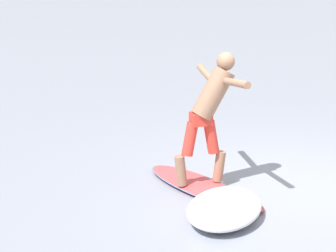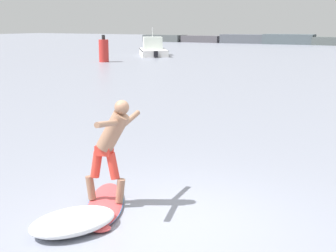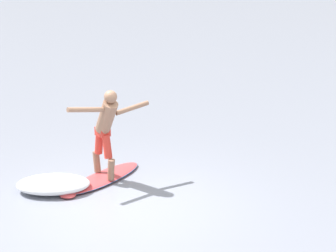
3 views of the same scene
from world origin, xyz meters
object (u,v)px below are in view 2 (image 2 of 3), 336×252
Objects in this scene: surfer at (112,142)px; channel_marker_buoy at (104,50)px; fishing_boat_near_jetty at (153,49)px; surfboard at (106,204)px.

channel_marker_buoy is (-17.91, 23.79, -0.22)m from surfer.
surfer is 0.29× the size of fishing_boat_near_jetty.
channel_marker_buoy is (0.54, -8.38, 0.34)m from fishing_boat_near_jetty.
surfer is at bearing 28.69° from surfboard.
fishing_boat_near_jetty is 8.40m from channel_marker_buoy.
surfboard is at bearing -60.37° from fishing_boat_near_jetty.
surfboard is 29.77m from channel_marker_buoy.
fishing_boat_near_jetty is (-18.33, 32.23, 0.51)m from surfboard.
surfer is 0.83× the size of channel_marker_buoy.
fishing_boat_near_jetty reaches higher than channel_marker_buoy.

